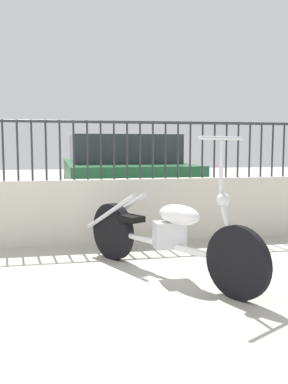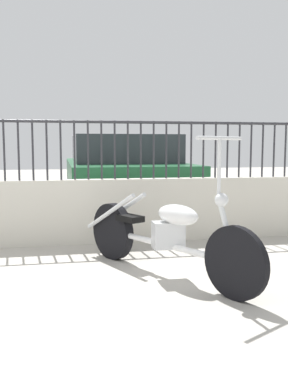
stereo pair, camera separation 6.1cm
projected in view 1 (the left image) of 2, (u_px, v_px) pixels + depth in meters
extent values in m
cylinder|color=#2D2D33|center=(3.00, 150.00, 4.99)|extent=(0.02, 0.02, 0.72)
cylinder|color=#2D2D33|center=(18.00, 150.00, 5.02)|extent=(0.02, 0.02, 0.72)
cylinder|color=#2D2D33|center=(32.00, 150.00, 5.05)|extent=(0.02, 0.02, 0.72)
cylinder|color=#2D2D33|center=(46.00, 150.00, 5.09)|extent=(0.02, 0.02, 0.72)
cylinder|color=#2D2D33|center=(60.00, 150.00, 5.12)|extent=(0.02, 0.02, 0.72)
cylinder|color=#2D2D33|center=(74.00, 150.00, 5.15)|extent=(0.02, 0.02, 0.72)
cylinder|color=#2D2D33|center=(87.00, 150.00, 5.19)|extent=(0.02, 0.02, 0.72)
cylinder|color=#2D2D33|center=(101.00, 150.00, 5.22)|extent=(0.02, 0.02, 0.72)
cylinder|color=#2D2D33|center=(114.00, 150.00, 5.25)|extent=(0.02, 0.02, 0.72)
cylinder|color=#2D2D33|center=(127.00, 150.00, 5.28)|extent=(0.02, 0.02, 0.72)
cylinder|color=#2D2D33|center=(140.00, 150.00, 5.32)|extent=(0.02, 0.02, 0.72)
cylinder|color=#2D2D33|center=(153.00, 150.00, 5.35)|extent=(0.02, 0.02, 0.72)
cylinder|color=#2D2D33|center=(165.00, 150.00, 5.38)|extent=(0.02, 0.02, 0.72)
cylinder|color=#2D2D33|center=(178.00, 150.00, 5.42)|extent=(0.02, 0.02, 0.72)
cylinder|color=#2D2D33|center=(190.00, 150.00, 5.45)|extent=(0.02, 0.02, 0.72)
cylinder|color=#2D2D33|center=(202.00, 150.00, 5.48)|extent=(0.02, 0.02, 0.72)
cylinder|color=#2D2D33|center=(214.00, 150.00, 5.51)|extent=(0.02, 0.02, 0.72)
cylinder|color=#2D2D33|center=(226.00, 150.00, 5.55)|extent=(0.02, 0.02, 0.72)
cylinder|color=#2D2D33|center=(238.00, 150.00, 5.58)|extent=(0.02, 0.02, 0.72)
cylinder|color=#2D2D33|center=(250.00, 150.00, 5.61)|extent=(0.02, 0.02, 0.72)
cylinder|color=#2D2D33|center=(261.00, 150.00, 5.65)|extent=(0.02, 0.02, 0.72)
cylinder|color=#2D2D33|center=(272.00, 150.00, 5.68)|extent=(0.02, 0.02, 0.72)
cylinder|color=#2D2D33|center=(284.00, 150.00, 5.71)|extent=(0.02, 0.02, 0.72)
cylinder|color=black|center=(237.00, 263.00, 3.33)|extent=(0.34, 0.54, 0.59)
cylinder|color=black|center=(113.00, 231.00, 4.55)|extent=(0.38, 0.57, 0.60)
cylinder|color=silver|center=(165.00, 245.00, 3.94)|extent=(0.78, 1.33, 0.06)
cube|color=silver|center=(169.00, 235.00, 3.89)|extent=(0.28, 0.18, 0.24)
ellipsoid|color=silver|center=(179.00, 215.00, 3.78)|extent=(0.40, 0.50, 0.18)
cube|color=black|center=(130.00, 218.00, 4.30)|extent=(0.28, 0.32, 0.06)
cylinder|color=silver|center=(229.00, 229.00, 3.37)|extent=(0.15, 0.21, 0.51)
sphere|color=silver|center=(223.00, 200.00, 3.39)|extent=(0.11, 0.11, 0.11)
cylinder|color=silver|center=(221.00, 168.00, 3.38)|extent=(0.03, 0.03, 0.47)
cylinder|color=silver|center=(222.00, 138.00, 3.36)|extent=(0.47, 0.28, 0.03)
cylinder|color=silver|center=(110.00, 212.00, 4.44)|extent=(0.43, 0.73, 0.46)
cylinder|color=silver|center=(121.00, 211.00, 4.53)|extent=(0.43, 0.73, 0.46)
cylinder|color=black|center=(68.00, 188.00, 8.94)|extent=(0.11, 0.64, 0.64)
cylinder|color=black|center=(151.00, 187.00, 9.30)|extent=(0.11, 0.64, 0.64)
cylinder|color=black|center=(73.00, 205.00, 6.36)|extent=(0.11, 0.64, 0.64)
cylinder|color=black|center=(187.00, 202.00, 6.73)|extent=(0.11, 0.64, 0.64)
cube|color=#1E5933|center=(119.00, 180.00, 7.80)|extent=(1.90, 4.27, 0.68)
cube|color=#2D3338|center=(121.00, 149.00, 7.53)|extent=(1.70, 2.05, 0.46)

